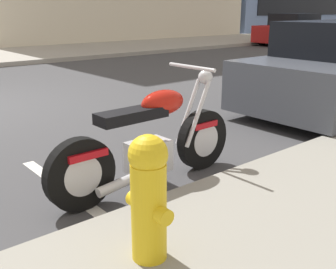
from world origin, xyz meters
name	(u,v)px	position (x,y,z in m)	size (l,w,h in m)	color
sidewalk_far_curb	(187,43)	(12.00, 7.37, 0.07)	(120.00, 5.00, 0.14)	gray
parking_stall_stripe	(74,196)	(0.00, -4.27, 0.00)	(0.12, 2.20, 0.01)	silver
parked_motorcycle	(150,143)	(0.69, -4.53, 0.43)	(2.09, 0.62, 1.12)	black
car_opposite_curb	(294,30)	(15.90, 4.05, 0.67)	(4.40, 1.87, 1.44)	#AD1919
fire_hydrant	(149,195)	(-0.17, -5.64, 0.57)	(0.24, 0.36, 0.81)	gold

